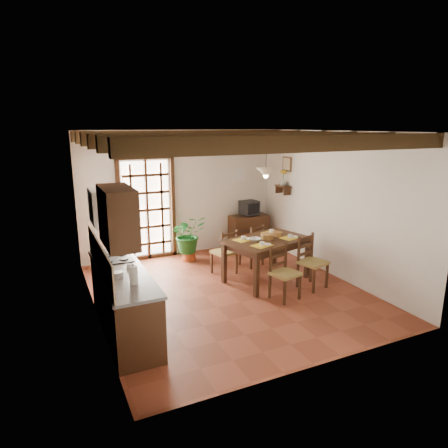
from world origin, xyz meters
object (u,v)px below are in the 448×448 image
chair_far_right (252,253)px  sideboard (249,231)px  kitchen_counter (123,300)px  pendant_lamp (266,171)px  dining_table (267,244)px  potted_plant (188,235)px  chair_near_left (284,283)px  chair_near_right (312,271)px  chair_far_left (224,260)px  crt_tv (249,208)px

chair_far_right → sideboard: 1.31m
kitchen_counter → pendant_lamp: (2.85, 0.90, 1.60)m
dining_table → potted_plant: (-0.94, 1.73, -0.15)m
kitchen_counter → sideboard: 4.55m
dining_table → chair_far_right: 0.97m
chair_near_left → chair_near_right: chair_near_right is taller
pendant_lamp → chair_near_right: bearing=-52.3°
chair_far_left → dining_table: bearing=119.0°
chair_near_right → chair_far_right: size_ratio=1.09×
dining_table → pendant_lamp: pendant_lamp is taller
crt_tv → potted_plant: size_ratio=0.20×
chair_near_left → chair_far_right: bearing=66.6°
kitchen_counter → chair_near_right: (3.43, 0.15, -0.17)m
dining_table → pendant_lamp: (-0.00, 0.10, 1.36)m
chair_near_left → crt_tv: (0.88, 2.88, 0.69)m
potted_plant → crt_tv: bearing=10.0°
chair_near_right → chair_far_right: chair_near_right is taller
chair_near_left → sideboard: bearing=60.0°
chair_near_right → crt_tv: bearing=71.3°
dining_table → sideboard: (0.72, 2.03, -0.32)m
sideboard → pendant_lamp: (-0.72, -1.93, 1.68)m
crt_tv → pendant_lamp: size_ratio=0.51×
kitchen_counter → potted_plant: size_ratio=1.05×
kitchen_counter → pendant_lamp: bearing=17.4°
dining_table → chair_near_right: size_ratio=1.78×
kitchen_counter → crt_tv: size_ratio=5.26×
kitchen_counter → chair_near_right: kitchen_counter is taller
kitchen_counter → sideboard: bearing=38.4°
pendant_lamp → potted_plant: bearing=119.9°
chair_far_right → potted_plant: size_ratio=0.41×
dining_table → sideboard: 2.18m
kitchen_counter → chair_far_right: bearing=28.7°
crt_tv → chair_far_right: bearing=-122.8°
chair_near_left → chair_far_left: 1.56m
chair_near_left → sideboard: chair_near_left is taller
chair_near_right → chair_far_right: (-0.42, 1.50, -0.03)m
chair_near_left → crt_tv: size_ratio=2.17×
kitchen_counter → chair_near_left: (2.69, -0.06, -0.18)m
kitchen_counter → chair_far_right: (3.01, 1.65, -0.19)m
dining_table → chair_near_right: bearing=-64.0°
chair_far_left → sideboard: chair_far_left is taller
kitchen_counter → pendant_lamp: 3.39m
chair_near_right → pendant_lamp: (-0.58, 0.75, 1.77)m
sideboard → pendant_lamp: 2.66m
dining_table → chair_near_left: bearing=-116.0°
kitchen_counter → crt_tv: bearing=38.3°
crt_tv → pendant_lamp: pendant_lamp is taller
crt_tv → potted_plant: potted_plant is taller
chair_near_right → crt_tv: size_ratio=2.27×
chair_far_right → crt_tv: bearing=-132.6°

